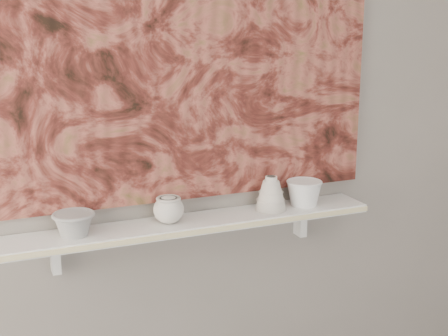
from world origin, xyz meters
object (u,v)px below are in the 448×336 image
shelf (193,224)px  bowl_grey (74,224)px  painting (183,50)px  bell_vessel (271,193)px  bowl_white (304,193)px  cup_cream (169,210)px

shelf → bowl_grey: 0.43m
bowl_grey → painting: bearing=10.6°
shelf → bowl_grey: bowl_grey is taller
bell_vessel → bowl_white: bearing=0.0°
painting → bowl_white: (0.47, -0.08, -0.56)m
shelf → bowl_white: 0.47m
shelf → cup_cream: size_ratio=12.66×
painting → bowl_grey: painting is taller
cup_cream → shelf: bearing=0.0°
painting → shelf: bearing=-90.0°
bell_vessel → shelf: bearing=180.0°
bowl_grey → bowl_white: (0.89, 0.00, 0.01)m
bowl_grey → cup_cream: size_ratio=1.31×
cup_cream → bowl_grey: bearing=180.0°
shelf → bell_vessel: bell_vessel is taller
bowl_white → bell_vessel: bearing=180.0°
cup_cream → bowl_white: bowl_white is taller
shelf → bowl_white: size_ratio=9.94×
cup_cream → bowl_white: bearing=0.0°
bowl_grey → cup_cream: cup_cream is taller
bowl_grey → bell_vessel: bearing=0.0°
painting → bowl_white: size_ratio=10.65×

